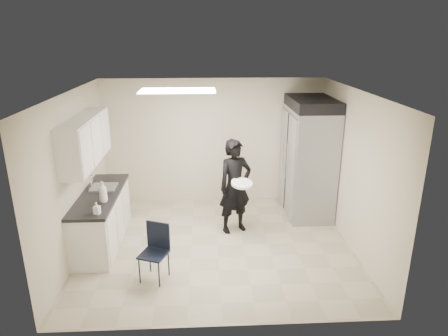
{
  "coord_description": "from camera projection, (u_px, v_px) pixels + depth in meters",
  "views": [
    {
      "loc": [
        -0.2,
        -6.04,
        3.43
      ],
      "look_at": [
        0.13,
        0.2,
        1.32
      ],
      "focal_mm": 32.0,
      "sensor_mm": 36.0,
      "label": 1
    }
  ],
  "objects": [
    {
      "name": "upper_cabinets",
      "position": [
        85.0,
        140.0,
        6.32
      ],
      "size": [
        0.35,
        1.8,
        0.75
      ],
      "primitive_type": "cube",
      "color": "silver",
      "rests_on": "left_wall"
    },
    {
      "name": "bucket_lid",
      "position": [
        242.0,
        183.0,
        6.82
      ],
      "size": [
        0.48,
        0.48,
        0.05
      ],
      "primitive_type": "cylinder",
      "rotation": [
        0.0,
        0.0,
        0.41
      ],
      "color": "white",
      "rests_on": "man_tuxedo"
    },
    {
      "name": "ceiling_panel",
      "position": [
        178.0,
        91.0,
        6.35
      ],
      "size": [
        1.2,
        0.6,
        0.02
      ],
      "primitive_type": "cube",
      "color": "white",
      "rests_on": "ceiling"
    },
    {
      "name": "left_wall",
      "position": [
        74.0,
        176.0,
        6.29
      ],
      "size": [
        0.0,
        4.0,
        4.0
      ],
      "primitive_type": "plane",
      "rotation": [
        1.57,
        0.0,
        1.57
      ],
      "color": "#BDB29C",
      "rests_on": "floor"
    },
    {
      "name": "right_wall",
      "position": [
        354.0,
        171.0,
        6.52
      ],
      "size": [
        0.0,
        4.0,
        4.0
      ],
      "primitive_type": "plane",
      "rotation": [
        1.57,
        0.0,
        -1.57
      ],
      "color": "#BDB29C",
      "rests_on": "floor"
    },
    {
      "name": "sink",
      "position": [
        104.0,
        190.0,
        6.87
      ],
      "size": [
        0.42,
        0.4,
        0.14
      ],
      "primitive_type": "cube",
      "color": "gray",
      "rests_on": "countertop"
    },
    {
      "name": "ceiling",
      "position": [
        216.0,
        92.0,
        5.99
      ],
      "size": [
        4.5,
        4.5,
        0.0
      ],
      "primitive_type": "plane",
      "rotation": [
        3.14,
        0.0,
        0.0
      ],
      "color": "silver",
      "rests_on": "back_wall"
    },
    {
      "name": "floor",
      "position": [
        217.0,
        245.0,
        6.82
      ],
      "size": [
        4.5,
        4.5,
        0.0
      ],
      "primitive_type": "plane",
      "color": "tan",
      "rests_on": "ground"
    },
    {
      "name": "countertop",
      "position": [
        99.0,
        195.0,
        6.63
      ],
      "size": [
        0.64,
        1.95,
        0.05
      ],
      "primitive_type": "cube",
      "color": "black",
      "rests_on": "lower_counter"
    },
    {
      "name": "notice_sticker_left",
      "position": [
        77.0,
        178.0,
        6.41
      ],
      "size": [
        0.0,
        0.12,
        0.07
      ],
      "primitive_type": "cube",
      "color": "yellow",
      "rests_on": "left_wall"
    },
    {
      "name": "towel_dispenser",
      "position": [
        100.0,
        135.0,
        7.48
      ],
      "size": [
        0.22,
        0.3,
        0.35
      ],
      "primitive_type": "cube",
      "color": "black",
      "rests_on": "left_wall"
    },
    {
      "name": "notice_sticker_right",
      "position": [
        81.0,
        177.0,
        6.62
      ],
      "size": [
        0.0,
        0.12,
        0.07
      ],
      "primitive_type": "cube",
      "color": "yellow",
      "rests_on": "left_wall"
    },
    {
      "name": "folding_chair",
      "position": [
        153.0,
        254.0,
        5.75
      ],
      "size": [
        0.47,
        0.47,
        0.82
      ],
      "primitive_type": "cube",
      "rotation": [
        0.0,
        0.0,
        -0.37
      ],
      "color": "black",
      "rests_on": "floor"
    },
    {
      "name": "soap_bottle_b",
      "position": [
        97.0,
        208.0,
        5.85
      ],
      "size": [
        0.1,
        0.1,
        0.19
      ],
      "primitive_type": "imported",
      "rotation": [
        0.0,
        0.0,
        -0.22
      ],
      "color": "#A5A5B1",
      "rests_on": "countertop"
    },
    {
      "name": "lower_counter",
      "position": [
        102.0,
        220.0,
        6.78
      ],
      "size": [
        0.6,
        1.9,
        0.86
      ],
      "primitive_type": "cube",
      "color": "silver",
      "rests_on": "floor"
    },
    {
      "name": "faucet",
      "position": [
        91.0,
        182.0,
        6.82
      ],
      "size": [
        0.02,
        0.02,
        0.24
      ],
      "primitive_type": "cylinder",
      "color": "silver",
      "rests_on": "countertop"
    },
    {
      "name": "soap_bottle_a",
      "position": [
        103.0,
        192.0,
        6.26
      ],
      "size": [
        0.18,
        0.18,
        0.34
      ],
      "primitive_type": "imported",
      "rotation": [
        0.0,
        0.0,
        0.78
      ],
      "color": "white",
      "rests_on": "countertop"
    },
    {
      "name": "back_wall",
      "position": [
        213.0,
        142.0,
        8.3
      ],
      "size": [
        4.5,
        0.0,
        4.5
      ],
      "primitive_type": "plane",
      "rotation": [
        1.57,
        0.0,
        0.0
      ],
      "color": "#BDB29C",
      "rests_on": "floor"
    },
    {
      "name": "fridge_compressor",
      "position": [
        312.0,
        103.0,
        7.41
      ],
      "size": [
        0.8,
        1.35,
        0.2
      ],
      "primitive_type": "cube",
      "color": "black",
      "rests_on": "commercial_fridge"
    },
    {
      "name": "man_tuxedo",
      "position": [
        235.0,
        186.0,
        7.08
      ],
      "size": [
        0.74,
        0.63,
        1.71
      ],
      "primitive_type": "imported",
      "rotation": [
        0.0,
        0.0,
        0.41
      ],
      "color": "black",
      "rests_on": "floor"
    },
    {
      "name": "commercial_fridge",
      "position": [
        308.0,
        162.0,
        7.78
      ],
      "size": [
        0.8,
        1.35,
        2.1
      ],
      "primitive_type": "cube",
      "color": "gray",
      "rests_on": "floor"
    }
  ]
}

